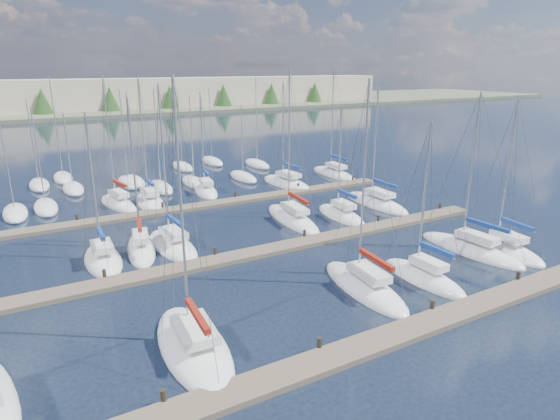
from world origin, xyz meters
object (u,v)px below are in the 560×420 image
sailboat_h (103,260)px  sailboat_d (364,287)px  sailboat_c (194,346)px  sailboat_o (150,202)px  sailboat_k (292,219)px  sailboat_m (376,203)px  sailboat_f (470,249)px  sailboat_j (173,245)px  sailboat_i (141,248)px  sailboat_g (503,249)px  sailboat_n (118,203)px  sailboat_l (341,215)px  sailboat_q (287,183)px  sailboat_e (423,277)px  sailboat_p (206,191)px  sailboat_r (334,174)px

sailboat_h → sailboat_d: 19.19m
sailboat_c → sailboat_o: size_ratio=1.05×
sailboat_o → sailboat_k: bearing=-48.1°
sailboat_m → sailboat_f: sailboat_f is taller
sailboat_c → sailboat_f: sailboat_c is taller
sailboat_d → sailboat_j: bearing=128.2°
sailboat_i → sailboat_g: bearing=-18.3°
sailboat_j → sailboat_n: size_ratio=0.97×
sailboat_m → sailboat_f: (-2.20, -13.68, 0.01)m
sailboat_o → sailboat_h: bearing=-115.2°
sailboat_i → sailboat_k: sailboat_k is taller
sailboat_f → sailboat_k: size_ratio=0.89×
sailboat_l → sailboat_m: (5.77, 1.59, -0.01)m
sailboat_d → sailboat_m: sailboat_d is taller
sailboat_g → sailboat_l: 14.54m
sailboat_q → sailboat_k: (-6.54, -12.30, 0.02)m
sailboat_n → sailboat_i: (-0.98, -13.82, -0.00)m
sailboat_l → sailboat_i: sailboat_i is taller
sailboat_j → sailboat_g: (22.40, -13.62, 0.00)m
sailboat_c → sailboat_m: 29.94m
sailboat_e → sailboat_m: (9.20, 15.53, -0.01)m
sailboat_f → sailboat_k: 15.76m
sailboat_l → sailboat_o: bearing=141.1°
sailboat_j → sailboat_p: bearing=57.0°
sailboat_n → sailboat_i: 13.86m
sailboat_m → sailboat_k: bearing=-177.9°
sailboat_n → sailboat_o: bearing=-29.7°
sailboat_h → sailboat_n: size_ratio=0.84×
sailboat_e → sailboat_k: sailboat_k is taller
sailboat_i → sailboat_l: bearing=8.8°
sailboat_c → sailboat_p: sailboat_c is taller
sailboat_p → sailboat_m: (13.86, -13.39, -0.02)m
sailboat_h → sailboat_n: sailboat_n is taller
sailboat_e → sailboat_p: 29.29m
sailboat_m → sailboat_p: bearing=136.8°
sailboat_p → sailboat_o: bearing=-159.2°
sailboat_h → sailboat_i: 3.13m
sailboat_l → sailboat_n: 23.12m
sailboat_d → sailboat_f: (11.39, 0.95, -0.00)m
sailboat_g → sailboat_p: (-13.99, 28.26, 0.01)m
sailboat_f → sailboat_r: bearing=72.5°
sailboat_j → sailboat_f: (20.07, -12.42, -0.00)m
sailboat_g → sailboat_c: size_ratio=0.87×
sailboat_g → sailboat_k: sailboat_k is taller
sailboat_l → sailboat_o: 20.16m
sailboat_e → sailboat_q: 28.10m
sailboat_j → sailboat_r: size_ratio=0.91×
sailboat_l → sailboat_d: (-7.83, -13.04, 0.00)m
sailboat_r → sailboat_h: bearing=-153.2°
sailboat_o → sailboat_q: size_ratio=1.06×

